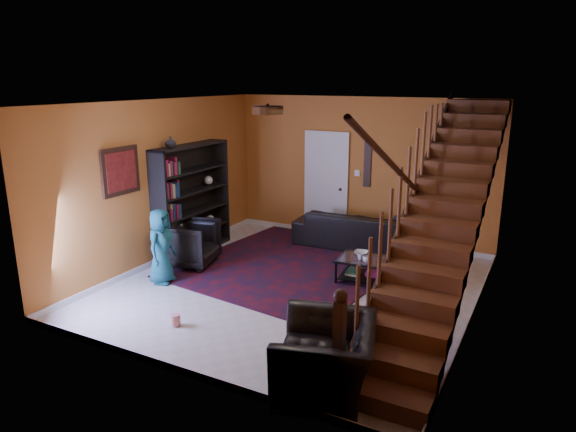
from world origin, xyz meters
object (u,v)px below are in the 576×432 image
Objects in this scene: bookshelf at (193,202)px; armchair_left at (190,243)px; sofa at (357,230)px; armchair_right at (326,358)px; coffee_table at (373,270)px.

armchair_left is (0.35, -0.57, -0.57)m from bookshelf.
sofa is at bearing 33.77° from bookshelf.
armchair_right is at bearing 103.47° from sofa.
bookshelf reaches higher than armchair_right.
sofa is 2.07× the size of armchair_right.
armchair_right is 1.01× the size of coffee_table.
coffee_table is (3.05, 0.66, -0.16)m from armchair_left.
armchair_left is at bearing 42.88° from sofa.
armchair_right is (1.36, -4.55, 0.03)m from sofa.
bookshelf is at bearing -178.49° from coffee_table.
bookshelf reaches higher than coffee_table.
armchair_right reaches higher than sofa.
armchair_right is at bearing -36.12° from bookshelf.
armchair_left is 4.22m from armchair_right.
bookshelf is 3.12m from sofa.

